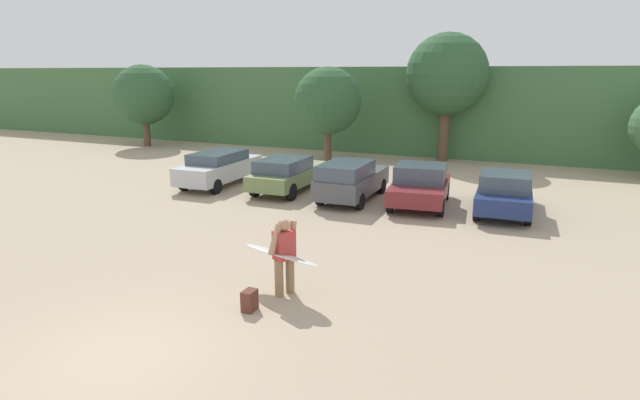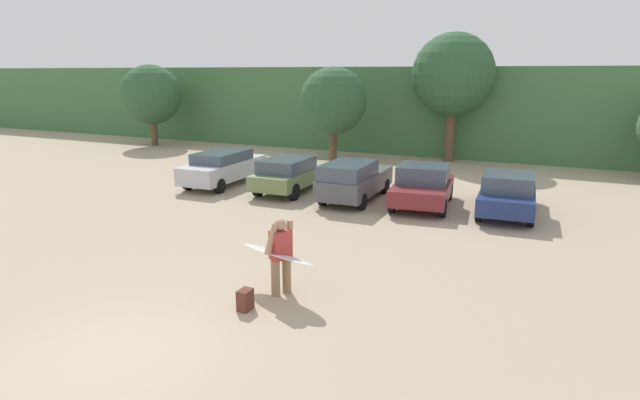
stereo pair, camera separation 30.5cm
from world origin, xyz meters
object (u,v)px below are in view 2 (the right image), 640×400
at_px(parked_car_dark_gray, 354,180).
at_px(backpack_dropped, 245,300).
at_px(parked_car_olive_green, 291,173).
at_px(person_adult, 281,252).
at_px(surfboard_white, 277,254).
at_px(parked_car_silver, 223,167).
at_px(parked_car_maroon, 423,185).
at_px(parked_car_navy, 508,193).

relative_size(parked_car_dark_gray, backpack_dropped, 9.69).
relative_size(parked_car_olive_green, person_adult, 2.53).
distance_m(person_adult, surfboard_white, 0.12).
bearing_deg(parked_car_silver, parked_car_olive_green, -90.46).
relative_size(parked_car_dark_gray, parked_car_maroon, 1.06).
xyz_separation_m(parked_car_dark_gray, parked_car_maroon, (2.64, 0.30, -0.04)).
distance_m(parked_car_olive_green, parked_car_maroon, 5.58).
relative_size(parked_car_silver, parked_car_olive_green, 1.05).
height_order(parked_car_dark_gray, person_adult, person_adult).
xyz_separation_m(parked_car_maroon, person_adult, (-0.85, -9.11, 0.21)).
bearing_deg(surfboard_white, person_adult, -165.93).
distance_m(parked_car_navy, person_adult, 10.05).
bearing_deg(surfboard_white, parked_car_olive_green, -46.39).
xyz_separation_m(parked_car_silver, person_adult, (8.06, -9.04, 0.20)).
xyz_separation_m(parked_car_dark_gray, person_adult, (1.79, -8.82, 0.17)).
distance_m(parked_car_silver, parked_car_dark_gray, 6.28).
relative_size(parked_car_dark_gray, surfboard_white, 1.93).
distance_m(parked_car_dark_gray, parked_car_navy, 5.62).
height_order(parked_car_dark_gray, parked_car_maroon, parked_car_dark_gray).
bearing_deg(parked_car_olive_green, parked_car_maroon, -91.79).
xyz_separation_m(parked_car_navy, person_adult, (-3.81, -9.29, 0.23)).
relative_size(person_adult, backpack_dropped, 3.92).
height_order(parked_car_navy, backpack_dropped, parked_car_navy).
distance_m(parked_car_maroon, person_adult, 9.15).
height_order(parked_car_dark_gray, parked_car_navy, parked_car_dark_gray).
xyz_separation_m(parked_car_silver, parked_car_dark_gray, (6.27, -0.22, 0.03)).
relative_size(parked_car_navy, backpack_dropped, 9.87).
relative_size(parked_car_silver, parked_car_navy, 1.05).
bearing_deg(parked_car_maroon, person_adult, 167.77).
xyz_separation_m(parked_car_olive_green, parked_car_maroon, (5.58, -0.03, 0.01)).
bearing_deg(parked_car_navy, parked_car_dark_gray, 91.26).
xyz_separation_m(parked_car_maroon, surfboard_white, (-0.95, -9.11, 0.15)).
bearing_deg(parked_car_silver, backpack_dropped, -144.51).
distance_m(parked_car_silver, parked_car_olive_green, 3.33).
relative_size(parked_car_dark_gray, parked_car_navy, 0.98).
height_order(parked_car_olive_green, surfboard_white, parked_car_olive_green).
bearing_deg(parked_car_dark_gray, person_adult, -169.95).
bearing_deg(person_adult, surfboard_white, 23.64).
distance_m(parked_car_olive_green, surfboard_white, 10.24).
distance_m(parked_car_silver, person_adult, 12.11).
bearing_deg(person_adult, parked_car_maroon, -69.05).
bearing_deg(parked_car_navy, parked_car_olive_green, 87.43).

